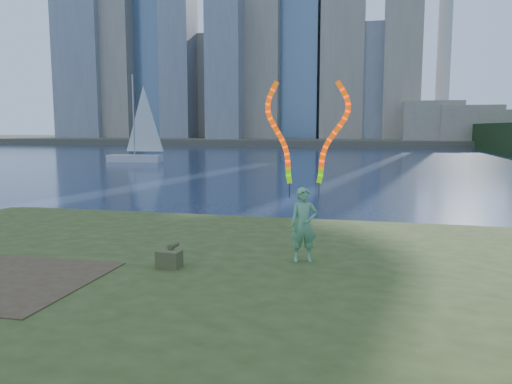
# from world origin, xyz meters

# --- Properties ---
(ground) EXTENTS (320.00, 320.00, 0.00)m
(ground) POSITION_xyz_m (0.00, 0.00, 0.00)
(ground) COLOR #1A2843
(ground) RESTS_ON ground
(grassy_knoll) EXTENTS (20.00, 18.00, 0.80)m
(grassy_knoll) POSITION_xyz_m (0.00, -2.30, 0.34)
(grassy_knoll) COLOR #344217
(grassy_knoll) RESTS_ON ground
(dirt_patch) EXTENTS (3.20, 3.00, 0.02)m
(dirt_patch) POSITION_xyz_m (-2.20, -3.20, 0.81)
(dirt_patch) COLOR #47331E
(dirt_patch) RESTS_ON grassy_knoll
(far_shore) EXTENTS (320.00, 40.00, 1.20)m
(far_shore) POSITION_xyz_m (0.00, 95.00, 0.60)
(far_shore) COLOR #4B4637
(far_shore) RESTS_ON ground
(woman_with_ribbons) EXTENTS (1.91, 0.67, 3.89)m
(woman_with_ribbons) POSITION_xyz_m (2.80, -0.68, 2.24)
(woman_with_ribbons) COLOR #167E32
(woman_with_ribbons) RESTS_ON grassy_knoll
(canvas_bag) EXTENTS (0.48, 0.54, 0.43)m
(canvas_bag) POSITION_xyz_m (0.35, -1.72, 0.98)
(canvas_bag) COLOR #495228
(canvas_bag) RESTS_ON grassy_knoll
(sailboat) EXTENTS (5.75, 2.11, 8.65)m
(sailboat) POSITION_xyz_m (-18.76, 35.42, 1.49)
(sailboat) COLOR beige
(sailboat) RESTS_ON ground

